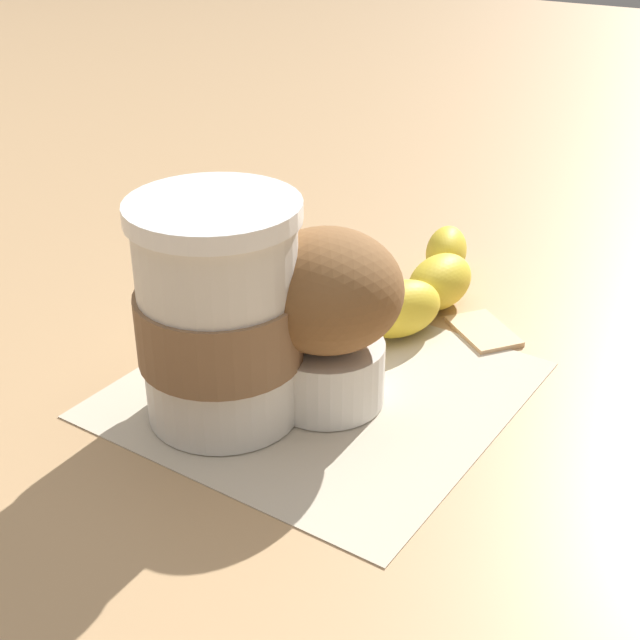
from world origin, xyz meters
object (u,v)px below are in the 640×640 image
Objects in this scene: coffee_cup at (219,315)px; banana at (412,292)px; muffin at (327,311)px; sugar_packet at (484,329)px.

coffee_cup is 0.63× the size of banana.
coffee_cup reaches higher than banana.
muffin is at bearing -47.11° from coffee_cup.
coffee_cup reaches higher than sugar_packet.
coffee_cup is at bearing 165.47° from banana.
coffee_cup is 0.20m from sugar_packet.
muffin is 0.14m from sugar_packet.
banana is at bearing 1.17° from muffin.
banana is (0.16, -0.04, -0.04)m from coffee_cup.
coffee_cup is 0.06m from muffin.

